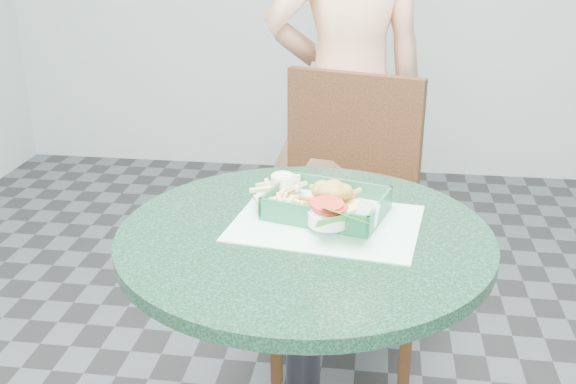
# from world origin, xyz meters

# --- Properties ---
(cafe_table) EXTENTS (0.81, 0.81, 0.75)m
(cafe_table) POSITION_xyz_m (0.00, 0.00, 0.58)
(cafe_table) COLOR #242328
(cafe_table) RESTS_ON floor
(dining_chair) EXTENTS (0.47, 0.47, 0.93)m
(dining_chair) POSITION_xyz_m (0.06, 0.76, 0.53)
(dining_chair) COLOR #553318
(dining_chair) RESTS_ON floor
(diner_person) EXTENTS (0.75, 0.62, 1.78)m
(diner_person) POSITION_xyz_m (0.04, 1.04, 0.89)
(diner_person) COLOR #EFAE82
(diner_person) RESTS_ON floor
(placemat) EXTENTS (0.44, 0.35, 0.00)m
(placemat) POSITION_xyz_m (0.04, 0.04, 0.75)
(placemat) COLOR #B5F1DC
(placemat) RESTS_ON cafe_table
(food_basket) EXTENTS (0.26, 0.19, 0.05)m
(food_basket) POSITION_xyz_m (0.04, 0.09, 0.77)
(food_basket) COLOR #206A42
(food_basket) RESTS_ON placemat
(crab_sandwich) EXTENTS (0.13, 0.13, 0.08)m
(crab_sandwich) POSITION_xyz_m (0.05, 0.09, 0.80)
(crab_sandwich) COLOR #E1C15A
(crab_sandwich) RESTS_ON food_basket
(fries_pile) EXTENTS (0.12, 0.13, 0.04)m
(fries_pile) POSITION_xyz_m (-0.08, 0.09, 0.79)
(fries_pile) COLOR beige
(fries_pile) RESTS_ON food_basket
(sauce_ramekin) EXTENTS (0.06, 0.06, 0.03)m
(sauce_ramekin) POSITION_xyz_m (-0.09, 0.13, 0.80)
(sauce_ramekin) COLOR white
(sauce_ramekin) RESTS_ON food_basket
(garnish_cup) EXTENTS (0.13, 0.13, 0.05)m
(garnish_cup) POSITION_xyz_m (0.08, 0.00, 0.79)
(garnish_cup) COLOR white
(garnish_cup) RESTS_ON food_basket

